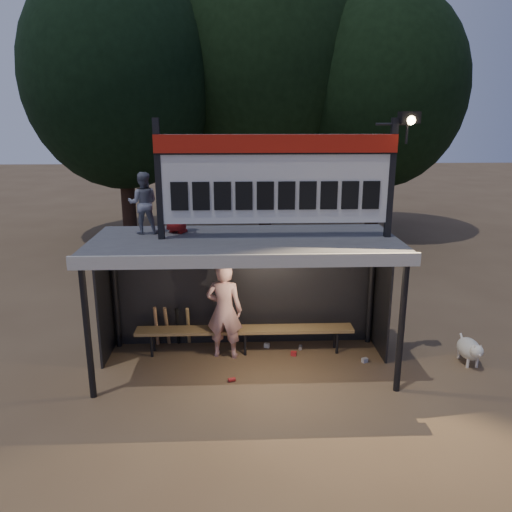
{
  "coord_description": "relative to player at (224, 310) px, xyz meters",
  "views": [
    {
      "loc": [
        -0.13,
        -7.93,
        4.22
      ],
      "look_at": [
        0.2,
        0.4,
        1.9
      ],
      "focal_mm": 35.0,
      "sensor_mm": 36.0,
      "label": 1
    }
  ],
  "objects": [
    {
      "name": "ground",
      "position": [
        0.37,
        -0.41,
        -0.89
      ],
      "size": [
        80.0,
        80.0,
        0.0
      ],
      "primitive_type": "plane",
      "color": "brown",
      "rests_on": "ground"
    },
    {
      "name": "player",
      "position": [
        0.0,
        0.0,
        0.0
      ],
      "size": [
        0.71,
        0.53,
        1.79
      ],
      "primitive_type": "imported",
      "rotation": [
        0.0,
        0.0,
        2.97
      ],
      "color": "white",
      "rests_on": "ground"
    },
    {
      "name": "child_a",
      "position": [
        -1.32,
        0.0,
        1.95
      ],
      "size": [
        0.53,
        0.43,
        1.04
      ],
      "primitive_type": "imported",
      "rotation": [
        0.0,
        0.0,
        3.21
      ],
      "color": "slate",
      "rests_on": "dugout_shelter"
    },
    {
      "name": "child_b",
      "position": [
        -0.78,
        0.05,
        1.92
      ],
      "size": [
        0.58,
        0.52,
        0.99
      ],
      "primitive_type": "imported",
      "rotation": [
        0.0,
        0.0,
        2.58
      ],
      "color": "maroon",
      "rests_on": "dugout_shelter"
    },
    {
      "name": "dugout_shelter",
      "position": [
        0.37,
        -0.17,
        0.95
      ],
      "size": [
        5.1,
        2.08,
        2.32
      ],
      "color": "#414144",
      "rests_on": "ground"
    },
    {
      "name": "scoreboard_assembly",
      "position": [
        0.93,
        -0.42,
        2.43
      ],
      "size": [
        4.1,
        0.27,
        1.99
      ],
      "color": "black",
      "rests_on": "dugout_shelter"
    },
    {
      "name": "bench",
      "position": [
        0.37,
        0.14,
        -0.46
      ],
      "size": [
        4.0,
        0.35,
        0.48
      ],
      "color": "olive",
      "rests_on": "ground"
    },
    {
      "name": "tree_left",
      "position": [
        -3.63,
        9.59,
        4.62
      ],
      "size": [
        6.46,
        6.46,
        9.27
      ],
      "color": "#321E16",
      "rests_on": "ground"
    },
    {
      "name": "tree_mid",
      "position": [
        1.37,
        11.09,
        5.27
      ],
      "size": [
        7.22,
        7.22,
        10.36
      ],
      "color": "#301D15",
      "rests_on": "ground"
    },
    {
      "name": "tree_right",
      "position": [
        5.37,
        10.09,
        4.3
      ],
      "size": [
        6.08,
        6.08,
        8.72
      ],
      "color": "#312016",
      "rests_on": "ground"
    },
    {
      "name": "dog",
      "position": [
        4.33,
        -0.48,
        -0.61
      ],
      "size": [
        0.36,
        0.81,
        0.49
      ],
      "color": "beige",
      "rests_on": "ground"
    },
    {
      "name": "bats",
      "position": [
        -1.0,
        0.41,
        -0.46
      ],
      "size": [
        0.68,
        0.35,
        0.84
      ],
      "color": "#A6754D",
      "rests_on": "ground"
    },
    {
      "name": "litter",
      "position": [
        1.23,
        -0.16,
        -0.86
      ],
      "size": [
        2.5,
        1.35,
        0.08
      ],
      "color": "#AC1D1F",
      "rests_on": "ground"
    }
  ]
}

